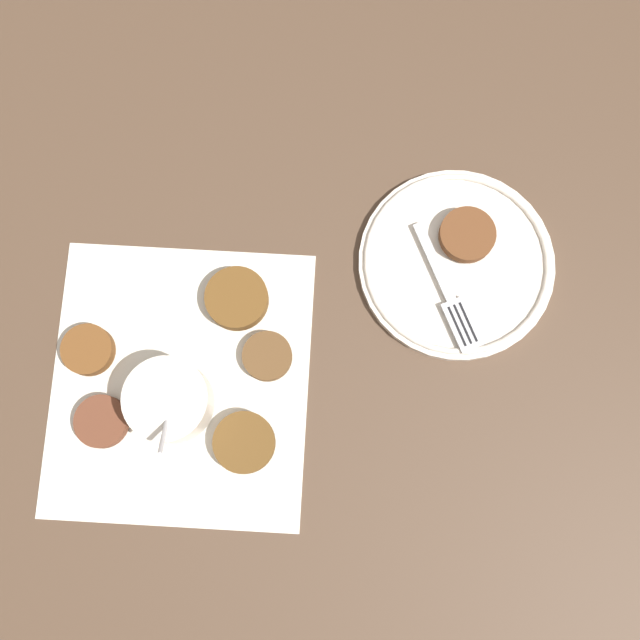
{
  "coord_description": "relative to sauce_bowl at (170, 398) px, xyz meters",
  "views": [
    {
      "loc": [
        0.09,
        0.18,
        0.89
      ],
      "look_at": [
        -0.08,
        0.19,
        0.02
      ],
      "focal_mm": 42.0,
      "sensor_mm": 36.0,
      "label": 1
    }
  ],
  "objects": [
    {
      "name": "ground_plane",
      "position": [
        0.0,
        -0.01,
        -0.03
      ],
      "size": [
        4.0,
        4.0,
        0.0
      ],
      "primitive_type": "plane",
      "color": "#4C3828"
    },
    {
      "name": "napkin",
      "position": [
        -0.02,
        0.01,
        -0.03
      ],
      "size": [
        0.37,
        0.35,
        0.0
      ],
      "color": "silver",
      "rests_on": "ground_plane"
    },
    {
      "name": "sauce_bowl",
      "position": [
        0.0,
        0.0,
        0.0
      ],
      "size": [
        0.12,
        0.1,
        0.11
      ],
      "color": "silver",
      "rests_on": "napkin"
    },
    {
      "name": "fritter_0",
      "position": [
        -0.11,
        0.08,
        -0.02
      ],
      "size": [
        0.08,
        0.08,
        0.02
      ],
      "color": "brown",
      "rests_on": "napkin"
    },
    {
      "name": "fritter_1",
      "position": [
        -0.04,
        0.11,
        -0.02
      ],
      "size": [
        0.06,
        0.06,
        0.01
      ],
      "color": "brown",
      "rests_on": "napkin"
    },
    {
      "name": "fritter_2",
      "position": [
        0.06,
        0.08,
        -0.02
      ],
      "size": [
        0.07,
        0.07,
        0.02
      ],
      "color": "brown",
      "rests_on": "napkin"
    },
    {
      "name": "fritter_3",
      "position": [
        -0.07,
        -0.1,
        -0.02
      ],
      "size": [
        0.06,
        0.06,
        0.02
      ],
      "color": "brown",
      "rests_on": "napkin"
    },
    {
      "name": "fritter_4",
      "position": [
        0.02,
        -0.08,
        -0.02
      ],
      "size": [
        0.06,
        0.06,
        0.02
      ],
      "color": "brown",
      "rests_on": "napkin"
    },
    {
      "name": "serving_plate",
      "position": [
        -0.14,
        0.35,
        -0.02
      ],
      "size": [
        0.24,
        0.24,
        0.02
      ],
      "color": "silver",
      "rests_on": "ground_plane"
    },
    {
      "name": "fritter_on_plate",
      "position": [
        -0.17,
        0.36,
        -0.01
      ],
      "size": [
        0.07,
        0.07,
        0.01
      ],
      "color": "brown",
      "rests_on": "serving_plate"
    },
    {
      "name": "fork",
      "position": [
        -0.09,
        0.34,
        -0.01
      ],
      "size": [
        0.16,
        0.07,
        0.0
      ],
      "color": "silver",
      "rests_on": "serving_plate"
    }
  ]
}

